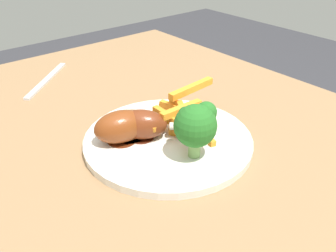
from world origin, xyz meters
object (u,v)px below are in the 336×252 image
at_px(carrot_fries_pile, 183,113).
at_px(broccoli_floret_front, 196,125).
at_px(chicken_drumstick_extra, 132,124).
at_px(chicken_drumstick_far, 145,125).
at_px(dining_table, 220,210).
at_px(chicken_drumstick_near, 124,126).
at_px(fork, 47,80).
at_px(dinner_plate, 168,140).

bearing_deg(carrot_fries_pile, broccoli_floret_front, -31.12).
height_order(broccoli_floret_front, chicken_drumstick_extra, broccoli_floret_front).
relative_size(carrot_fries_pile, chicken_drumstick_far, 1.39).
height_order(dining_table, chicken_drumstick_near, chicken_drumstick_near).
relative_size(chicken_drumstick_near, chicken_drumstick_extra, 0.96).
bearing_deg(chicken_drumstick_extra, fork, -178.80).
distance_m(dinner_plate, broccoli_floret_front, 0.08).
relative_size(carrot_fries_pile, chicken_drumstick_near, 1.24).
bearing_deg(chicken_drumstick_far, chicken_drumstick_extra, -144.45).
bearing_deg(carrot_fries_pile, chicken_drumstick_far, -94.51).
bearing_deg(carrot_fries_pile, chicken_drumstick_near, -101.61).
xyz_separation_m(broccoli_floret_front, fork, (-0.42, -0.05, -0.06)).
bearing_deg(dining_table, chicken_drumstick_extra, -143.16).
relative_size(chicken_drumstick_near, fork, 0.71).
relative_size(dining_table, fork, 6.31).
relative_size(broccoli_floret_front, chicken_drumstick_near, 0.59).
bearing_deg(chicken_drumstick_far, dining_table, 37.05).
xyz_separation_m(broccoli_floret_front, chicken_drumstick_far, (-0.08, -0.03, -0.03)).
bearing_deg(dining_table, carrot_fries_pile, -178.77).
distance_m(dinner_plate, fork, 0.36).
bearing_deg(fork, dining_table, -120.88).
bearing_deg(fork, dinner_plate, -125.66).
height_order(dining_table, broccoli_floret_front, broccoli_floret_front).
height_order(dining_table, dinner_plate, dinner_plate).
distance_m(dining_table, fork, 0.46).
bearing_deg(dining_table, chicken_drumstick_far, -142.95).
bearing_deg(broccoli_floret_front, dinner_plate, 179.25).
xyz_separation_m(dinner_plate, chicken_drumstick_far, (-0.02, -0.03, 0.03)).
bearing_deg(chicken_drumstick_far, chicken_drumstick_near, -118.14).
height_order(dinner_plate, chicken_drumstick_extra, chicken_drumstick_extra).
bearing_deg(chicken_drumstick_extra, chicken_drumstick_far, 35.55).
height_order(carrot_fries_pile, chicken_drumstick_far, carrot_fries_pile).
distance_m(dining_table, dinner_plate, 0.15).
bearing_deg(chicken_drumstick_extra, broccoli_floret_front, 21.55).
distance_m(broccoli_floret_front, fork, 0.42).
bearing_deg(dinner_plate, dining_table, 31.26).
distance_m(dining_table, chicken_drumstick_far, 0.19).
height_order(broccoli_floret_front, chicken_drumstick_far, broccoli_floret_front).
bearing_deg(broccoli_floret_front, chicken_drumstick_far, -161.62).
xyz_separation_m(broccoli_floret_front, chicken_drumstick_extra, (-0.10, -0.04, -0.03)).
relative_size(dining_table, dinner_plate, 4.55).
bearing_deg(carrot_fries_pile, dining_table, 1.23).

